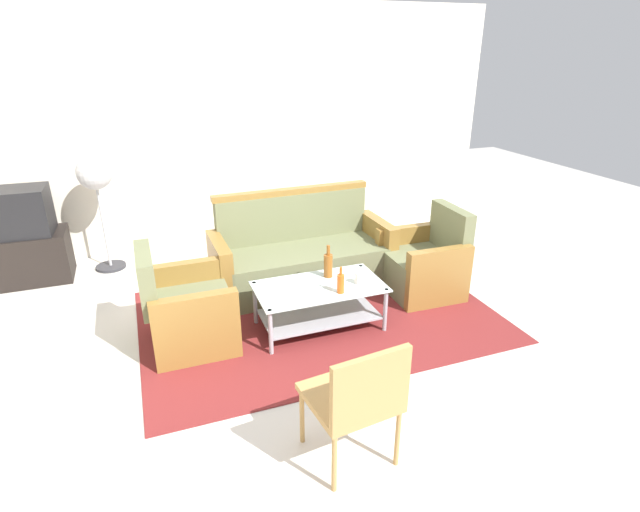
{
  "coord_description": "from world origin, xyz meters",
  "views": [
    {
      "loc": [
        -1.29,
        -3.0,
        2.31
      ],
      "look_at": [
        0.08,
        0.66,
        0.65
      ],
      "focal_mm": 27.92,
      "sensor_mm": 36.0,
      "label": 1
    }
  ],
  "objects": [
    {
      "name": "bottle_orange",
      "position": [
        0.17,
        0.4,
        0.5
      ],
      "size": [
        0.06,
        0.06,
        0.23
      ],
      "color": "#D85919",
      "rests_on": "coffee_table"
    },
    {
      "name": "couch",
      "position": [
        0.17,
        1.43,
        0.32
      ],
      "size": [
        1.81,
        0.78,
        0.96
      ],
      "rotation": [
        0.0,
        0.0,
        3.16
      ],
      "color": "#6B704C",
      "rests_on": "rug"
    },
    {
      "name": "ground_plane",
      "position": [
        0.0,
        0.0,
        0.0
      ],
      "size": [
        14.0,
        14.0,
        0.0
      ],
      "primitive_type": "plane",
      "color": "beige"
    },
    {
      "name": "television",
      "position": [
        -2.47,
        2.55,
        0.76
      ],
      "size": [
        0.62,
        0.47,
        0.48
      ],
      "rotation": [
        0.0,
        0.0,
        3.1
      ],
      "color": "black",
      "rests_on": "tv_stand"
    },
    {
      "name": "rug",
      "position": [
        0.11,
        0.76,
        0.01
      ],
      "size": [
        3.16,
        2.14,
        0.01
      ],
      "primitive_type": "cube",
      "color": "maroon",
      "rests_on": "ground"
    },
    {
      "name": "wall_back",
      "position": [
        0.0,
        3.06,
        1.4
      ],
      "size": [
        6.52,
        0.12,
        2.8
      ],
      "color": "silver",
      "rests_on": "ground"
    },
    {
      "name": "tv_stand",
      "position": [
        -2.47,
        2.55,
        0.26
      ],
      "size": [
        0.8,
        0.5,
        0.52
      ],
      "primitive_type": "cube",
      "color": "black",
      "rests_on": "ground"
    },
    {
      "name": "coffee_table",
      "position": [
        0.04,
        0.58,
        0.27
      ],
      "size": [
        1.1,
        0.6,
        0.4
      ],
      "color": "silver",
      "rests_on": "rug"
    },
    {
      "name": "armchair_right",
      "position": [
        1.27,
        0.88,
        0.29
      ],
      "size": [
        0.72,
        0.78,
        0.85
      ],
      "rotation": [
        0.0,
        0.0,
        1.55
      ],
      "color": "#6B704C",
      "rests_on": "rug"
    },
    {
      "name": "wicker_chair",
      "position": [
        -0.3,
        -0.95,
        0.49
      ],
      "size": [
        0.53,
        0.53,
        0.84
      ],
      "rotation": [
        0.0,
        0.0,
        0.11
      ],
      "color": "#AD844C",
      "rests_on": "ground"
    },
    {
      "name": "pedestal_fan",
      "position": [
        -1.7,
        2.6,
        1.01
      ],
      "size": [
        0.36,
        0.36,
        1.27
      ],
      "color": "#2D2D33",
      "rests_on": "ground"
    },
    {
      "name": "bottle_brown",
      "position": [
        0.18,
        0.72,
        0.52
      ],
      "size": [
        0.08,
        0.08,
        0.3
      ],
      "color": "brown",
      "rests_on": "coffee_table"
    },
    {
      "name": "armchair_left",
      "position": [
        -1.06,
        0.74,
        0.29
      ],
      "size": [
        0.7,
        0.76,
        0.85
      ],
      "rotation": [
        0.0,
        0.0,
        -1.57
      ],
      "color": "#6B704C",
      "rests_on": "rug"
    },
    {
      "name": "cup",
      "position": [
        0.39,
        0.5,
        0.46
      ],
      "size": [
        0.08,
        0.08,
        0.1
      ],
      "primitive_type": "cylinder",
      "color": "silver",
      "rests_on": "coffee_table"
    }
  ]
}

